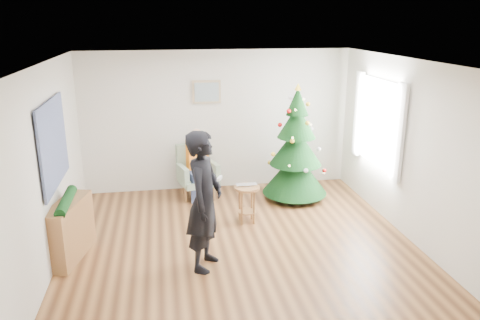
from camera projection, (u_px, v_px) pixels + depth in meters
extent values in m
plane|color=brown|center=(240.00, 245.00, 6.75)|extent=(5.00, 5.00, 0.00)
plane|color=white|center=(240.00, 62.00, 5.99)|extent=(5.00, 5.00, 0.00)
plane|color=silver|center=(218.00, 121.00, 8.73)|extent=(5.00, 0.00, 5.00)
plane|color=silver|center=(289.00, 242.00, 4.01)|extent=(5.00, 0.00, 5.00)
plane|color=silver|center=(47.00, 169.00, 5.97)|extent=(0.00, 5.00, 5.00)
plane|color=silver|center=(410.00, 151.00, 6.77)|extent=(0.00, 5.00, 5.00)
cube|color=white|center=(378.00, 123.00, 7.65)|extent=(0.04, 1.30, 1.40)
cube|color=white|center=(399.00, 133.00, 6.94)|extent=(0.05, 0.25, 1.50)
cube|color=white|center=(358.00, 114.00, 8.35)|extent=(0.05, 0.25, 1.50)
cylinder|color=#3F2816|center=(294.00, 191.00, 8.49)|extent=(0.09, 0.09, 0.27)
cone|color=black|center=(295.00, 172.00, 8.38)|extent=(1.15, 1.15, 0.75)
cone|color=black|center=(296.00, 146.00, 8.24)|extent=(0.92, 0.92, 0.67)
cone|color=black|center=(297.00, 121.00, 8.11)|extent=(0.67, 0.67, 0.58)
cone|color=black|center=(298.00, 101.00, 8.01)|extent=(0.39, 0.39, 0.49)
cone|color=gold|center=(298.00, 87.00, 7.93)|extent=(0.12, 0.12, 0.12)
cylinder|color=brown|center=(247.00, 188.00, 7.35)|extent=(0.40, 0.40, 0.04)
cylinder|color=brown|center=(247.00, 211.00, 7.47)|extent=(0.30, 0.30, 0.02)
imported|color=silver|center=(247.00, 186.00, 7.34)|extent=(0.33, 0.21, 0.03)
cube|color=gray|center=(199.00, 181.00, 8.48)|extent=(0.76, 0.72, 0.12)
cube|color=gray|center=(193.00, 159.00, 8.61)|extent=(0.63, 0.27, 0.60)
cube|color=gray|center=(183.00, 174.00, 8.31)|extent=(0.22, 0.50, 0.30)
cube|color=gray|center=(213.00, 170.00, 8.55)|extent=(0.22, 0.50, 0.30)
cube|color=navy|center=(199.00, 175.00, 8.37)|extent=(0.44, 0.46, 0.14)
cube|color=orange|center=(197.00, 154.00, 8.46)|extent=(0.41, 0.29, 0.55)
sphere|color=tan|center=(197.00, 134.00, 8.33)|extent=(0.20, 0.20, 0.20)
imported|color=black|center=(204.00, 201.00, 5.93)|extent=(0.67, 0.79, 1.84)
cube|color=white|center=(220.00, 178.00, 5.84)|extent=(0.08, 0.13, 0.04)
cube|color=brown|center=(70.00, 230.00, 6.30)|extent=(0.53, 1.04, 0.80)
cylinder|color=black|center=(66.00, 201.00, 6.18)|extent=(0.14, 0.90, 0.14)
cube|color=black|center=(53.00, 144.00, 6.19)|extent=(0.03, 1.50, 1.15)
cube|color=tan|center=(207.00, 92.00, 8.51)|extent=(0.52, 0.03, 0.42)
cube|color=gray|center=(207.00, 92.00, 8.48)|extent=(0.44, 0.02, 0.34)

